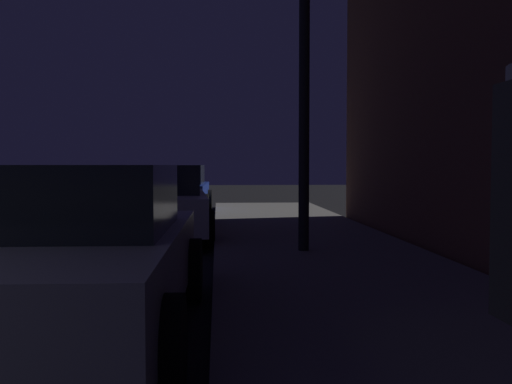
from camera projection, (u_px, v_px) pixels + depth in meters
car_silver at (70, 254)px, 4.73m from camera, size 2.07×4.24×1.43m
car_white at (155, 202)px, 11.23m from camera, size 2.32×4.47×1.43m
car_blue at (176, 190)px, 16.93m from camera, size 2.08×4.30×1.43m
street_lamp at (304, 11)px, 8.54m from camera, size 0.44×0.44×5.34m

